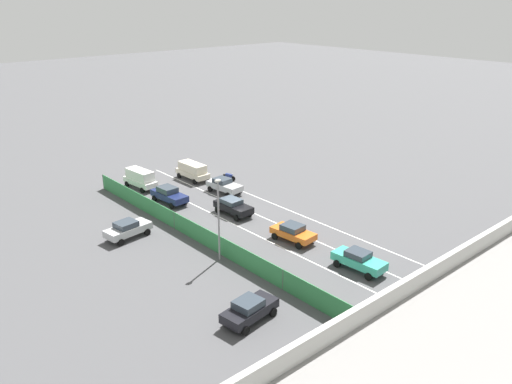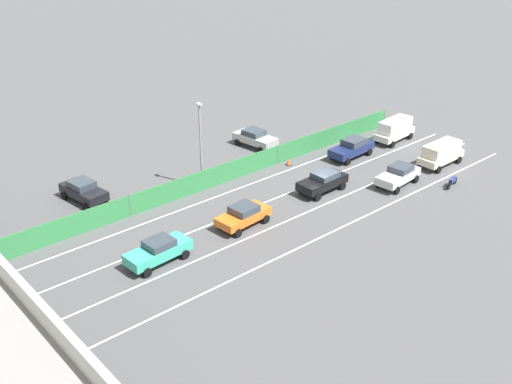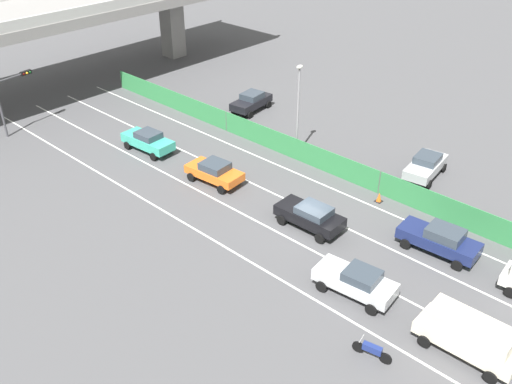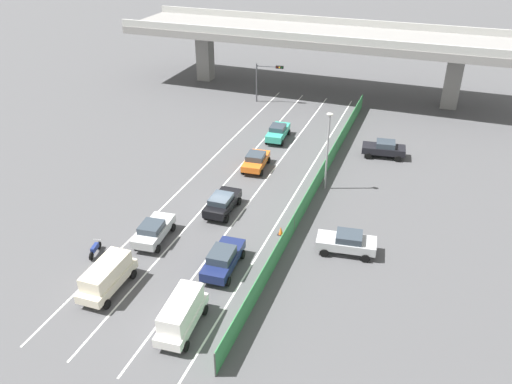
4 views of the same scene
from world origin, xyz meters
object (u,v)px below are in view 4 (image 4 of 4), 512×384
Objects in this scene: car_taxi_orange at (256,160)px; parked_sedan_dark at (384,148)px; street_lamp at (328,144)px; traffic_light at (266,75)px; car_sedan_black at (222,202)px; car_sedan_navy at (223,259)px; car_van_white at (181,313)px; car_van_cream at (107,275)px; traffic_cone at (281,231)px; car_taxi_teal at (278,132)px; car_sedan_silver at (154,230)px; motorcycle at (95,249)px; parked_wagon_silver at (347,242)px.

car_taxi_orange is 13.22m from parked_sedan_dark.
street_lamp is at bearing -115.07° from parked_sedan_dark.
car_sedan_black is at bearing -78.42° from traffic_light.
parked_sedan_dark is (7.92, 22.59, -0.02)m from car_sedan_navy.
car_van_white is 0.65× the size of street_lamp.
traffic_cone is (8.78, 10.22, -0.86)m from car_van_cream.
street_lamp is at bearing 61.23° from car_van_cream.
car_taxi_orange is 20.46m from car_van_cream.
car_taxi_teal is at bearing -64.69° from traffic_light.
car_sedan_silver is 9.97m from car_van_white.
car_van_white is at bearing -101.03° from street_lamp.
car_van_cream is at bearing -143.87° from car_sedan_navy.
street_lamp reaches higher than car_sedan_navy.
parked_sedan_dark is at bearing 70.68° from car_sedan_navy.
car_taxi_teal is (-0.17, 7.39, 0.03)m from car_taxi_orange.
traffic_light is (-2.25, 32.40, 2.65)m from car_sedan_silver.
car_van_cream is at bearing -130.67° from traffic_cone.
car_sedan_navy reaches higher than motorcycle.
car_taxi_orange is at bearing 91.09° from car_sedan_black.
car_van_white is 1.00× the size of car_van_cream.
car_van_white is at bearing -13.73° from car_van_cream.
traffic_light is 7.04× the size of traffic_cone.
car_taxi_orange is 7.39m from car_taxi_teal.
street_lamp is at bearing 74.42° from car_sedan_navy.
car_taxi_teal is at bearing 98.62° from car_sedan_navy.
car_sedan_silver is 9.76m from traffic_cone.
car_sedan_navy reaches higher than car_sedan_silver.
car_sedan_navy is at bearing -66.13° from car_sedan_black.
car_sedan_black is at bearing 164.80° from traffic_cone.
traffic_light is (-16.33, 28.86, 2.64)m from parked_wagon_silver.
car_sedan_black reaches higher than motorcycle.
car_taxi_orange is 8.50m from car_sedan_black.
car_sedan_silver is 2.34× the size of motorcycle.
car_sedan_silver is at bearing 166.73° from car_sedan_navy.
parked_sedan_dark reaches higher than car_sedan_silver.
parked_wagon_silver is (11.01, -10.58, 0.03)m from car_taxi_orange.
car_sedan_silver is at bearing -102.30° from car_taxi_orange.
car_sedan_black is at bearing 74.87° from car_van_cream.
motorcycle is 20.98m from street_lamp.
car_sedan_navy is at bearing 36.13° from car_van_cream.
car_van_white is 0.95× the size of traffic_light.
car_taxi_orange is 0.60× the size of street_lamp.
car_sedan_navy is (6.39, -1.51, 0.04)m from car_sedan_silver.
car_van_white is 20.81m from street_lamp.
parked_sedan_dark is at bearing 89.27° from parked_wagon_silver.
car_van_cream is (-3.01, -20.24, 0.30)m from car_taxi_orange.
traffic_light reaches higher than car_sedan_silver.
car_taxi_teal is (2.91, 21.50, 0.01)m from car_sedan_silver.
car_sedan_silver is 1.04× the size of car_taxi_orange.
car_taxi_teal is at bearing 91.20° from car_sedan_black.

